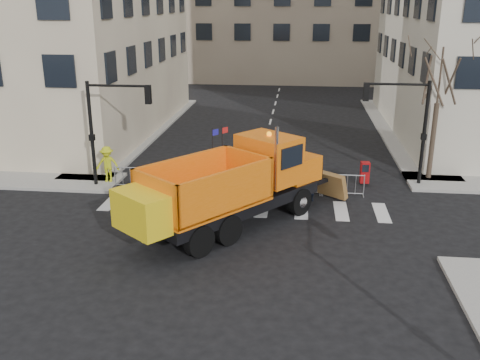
# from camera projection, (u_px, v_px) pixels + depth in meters

# --- Properties ---
(ground) EXTENTS (120.00, 120.00, 0.00)m
(ground) POSITION_uv_depth(u_px,v_px,m) (232.00, 262.00, 19.56)
(ground) COLOR black
(ground) RESTS_ON ground
(sidewalk_back) EXTENTS (64.00, 5.00, 0.15)m
(sidewalk_back) POSITION_uv_depth(u_px,v_px,m) (253.00, 185.00, 27.54)
(sidewalk_back) COLOR gray
(sidewalk_back) RESTS_ON ground
(traffic_light_left) EXTENTS (0.18, 0.18, 5.40)m
(traffic_light_left) POSITION_uv_depth(u_px,v_px,m) (92.00, 135.00, 26.61)
(traffic_light_left) COLOR black
(traffic_light_left) RESTS_ON ground
(traffic_light_right) EXTENTS (0.18, 0.18, 5.40)m
(traffic_light_right) POSITION_uv_depth(u_px,v_px,m) (424.00, 135.00, 26.74)
(traffic_light_right) COLOR black
(traffic_light_right) RESTS_ON ground
(crowd_barriers) EXTENTS (12.60, 0.60, 1.10)m
(crowd_barriers) POSITION_uv_depth(u_px,v_px,m) (236.00, 181.00, 26.62)
(crowd_barriers) COLOR #9EA0A5
(crowd_barriers) RESTS_ON ground
(street_tree) EXTENTS (3.00, 3.00, 7.50)m
(street_tree) POSITION_uv_depth(u_px,v_px,m) (436.00, 111.00, 27.28)
(street_tree) COLOR #382B21
(street_tree) RESTS_ON ground
(plow_truck) EXTENTS (9.19, 10.40, 4.27)m
(plow_truck) POSITION_uv_depth(u_px,v_px,m) (229.00, 184.00, 21.99)
(plow_truck) COLOR black
(plow_truck) RESTS_ON ground
(cop_a) EXTENTS (0.74, 0.67, 1.70)m
(cop_a) POSITION_uv_depth(u_px,v_px,m) (309.00, 184.00, 25.19)
(cop_a) COLOR black
(cop_a) RESTS_ON ground
(cop_b) EXTENTS (0.96, 0.79, 1.81)m
(cop_b) POSITION_uv_depth(u_px,v_px,m) (291.00, 180.00, 25.66)
(cop_b) COLOR black
(cop_b) RESTS_ON ground
(cop_c) EXTENTS (1.04, 0.92, 1.69)m
(cop_c) POSITION_uv_depth(u_px,v_px,m) (288.00, 181.00, 25.69)
(cop_c) COLOR black
(cop_c) RESTS_ON ground
(worker) EXTENTS (1.28, 0.81, 1.88)m
(worker) POSITION_uv_depth(u_px,v_px,m) (107.00, 164.00, 27.50)
(worker) COLOR #C1CB17
(worker) RESTS_ON sidewalk_back
(newspaper_box) EXTENTS (0.47, 0.42, 1.10)m
(newspaper_box) POSITION_uv_depth(u_px,v_px,m) (365.00, 172.00, 27.45)
(newspaper_box) COLOR #A20C0E
(newspaper_box) RESTS_ON sidewalk_back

